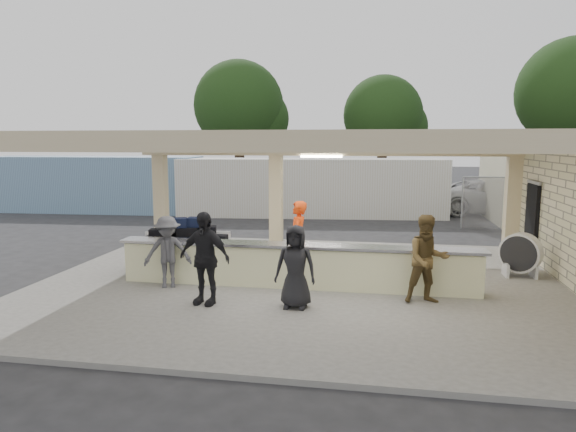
% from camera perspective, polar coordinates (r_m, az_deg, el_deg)
% --- Properties ---
extents(ground, '(120.00, 120.00, 0.00)m').
position_cam_1_polar(ground, '(12.19, 1.26, -7.65)').
color(ground, '#242426').
rests_on(ground, ground).
extents(pavilion, '(12.01, 10.00, 3.55)m').
position_cam_1_polar(pavilion, '(12.51, 2.70, -0.92)').
color(pavilion, '#64615D').
rests_on(pavilion, ground).
extents(baggage_counter, '(8.20, 0.58, 0.98)m').
position_cam_1_polar(baggage_counter, '(11.56, 0.89, -5.53)').
color(baggage_counter, beige).
rests_on(baggage_counter, pavilion).
extents(luggage_cart, '(2.50, 1.83, 1.32)m').
position_cam_1_polar(luggage_cart, '(13.37, -11.60, -2.82)').
color(luggage_cart, silver).
rests_on(luggage_cart, pavilion).
extents(drum_fan, '(0.98, 0.79, 1.07)m').
position_cam_1_polar(drum_fan, '(13.61, 24.43, -3.80)').
color(drum_fan, silver).
rests_on(drum_fan, pavilion).
extents(baggage_handler, '(0.40, 0.69, 1.85)m').
position_cam_1_polar(baggage_handler, '(12.26, 1.08, -2.63)').
color(baggage_handler, '#ED3D0C').
rests_on(baggage_handler, pavilion).
extents(passenger_a, '(0.94, 0.57, 1.80)m').
position_cam_1_polar(passenger_a, '(10.71, 15.23, -4.67)').
color(passenger_a, brown).
rests_on(passenger_a, pavilion).
extents(passenger_b, '(1.16, 0.60, 1.88)m').
position_cam_1_polar(passenger_b, '(10.42, -9.28, -4.63)').
color(passenger_b, black).
rests_on(passenger_b, pavilion).
extents(passenger_c, '(1.10, 0.71, 1.61)m').
position_cam_1_polar(passenger_c, '(11.78, -13.23, -3.90)').
color(passenger_c, '#46464B').
rests_on(passenger_c, pavilion).
extents(passenger_d, '(0.82, 0.36, 1.65)m').
position_cam_1_polar(passenger_d, '(10.08, 0.83, -5.64)').
color(passenger_d, black).
rests_on(passenger_d, pavilion).
extents(car_white_a, '(5.83, 3.22, 1.59)m').
position_cam_1_polar(car_white_a, '(25.64, 22.05, 1.97)').
color(car_white_a, silver).
rests_on(car_white_a, ground).
extents(car_dark, '(4.32, 1.80, 1.41)m').
position_cam_1_polar(car_dark, '(26.98, 16.88, 2.31)').
color(car_dark, black).
rests_on(car_dark, ground).
extents(container_white, '(12.07, 3.55, 2.58)m').
position_cam_1_polar(container_white, '(23.29, 2.58, 3.21)').
color(container_white, silver).
rests_on(container_white, ground).
extents(container_blue, '(10.23, 2.96, 2.63)m').
position_cam_1_polar(container_blue, '(26.42, -20.68, 3.35)').
color(container_blue, '#7099B4').
rests_on(container_blue, ground).
extents(tree_left, '(6.60, 6.30, 9.00)m').
position_cam_1_polar(tree_left, '(37.04, -4.93, 11.73)').
color(tree_left, '#382619').
rests_on(tree_left, ground).
extents(tree_mid, '(6.00, 5.60, 8.00)m').
position_cam_1_polar(tree_mid, '(37.79, 10.99, 10.60)').
color(tree_mid, '#382619').
rests_on(tree_mid, ground).
extents(tree_right, '(7.20, 7.00, 10.00)m').
position_cam_1_polar(tree_right, '(38.94, 29.39, 11.47)').
color(tree_right, '#382619').
rests_on(tree_right, ground).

